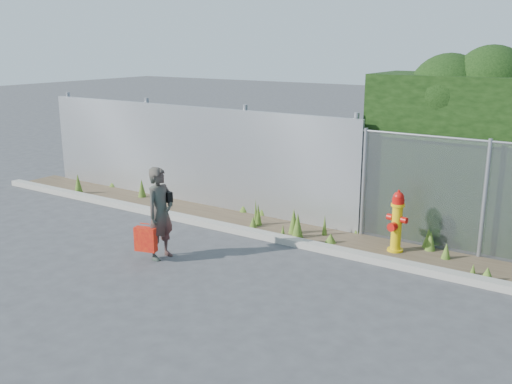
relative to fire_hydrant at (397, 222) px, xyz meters
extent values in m
plane|color=#3B3C3E|center=(-1.91, -2.46, -0.54)|extent=(80.00, 80.00, 0.00)
cube|color=gray|center=(-1.91, -0.66, -0.48)|extent=(16.00, 0.22, 0.12)
cube|color=#473828|center=(-1.91, -0.06, -0.54)|extent=(16.00, 1.20, 0.01)
cone|color=#3B5C1B|center=(-3.10, 0.56, -0.34)|extent=(0.19, 0.19, 0.41)
cone|color=#3B5C1B|center=(-1.78, -0.30, -0.30)|extent=(0.22, 0.22, 0.49)
cone|color=#3B5C1B|center=(-6.27, 0.20, -0.32)|extent=(0.19, 0.19, 0.44)
cone|color=#3B5C1B|center=(1.39, -0.35, -0.45)|extent=(0.10, 0.10, 0.19)
cone|color=#3B5C1B|center=(-7.60, 0.55, -0.44)|extent=(0.24, 0.24, 0.20)
cone|color=#3B5C1B|center=(-1.13, -0.24, -0.45)|extent=(0.22, 0.22, 0.19)
cone|color=#3B5C1B|center=(-3.57, 0.53, -0.44)|extent=(0.21, 0.21, 0.20)
cone|color=#3B5C1B|center=(0.50, 0.38, -0.36)|extent=(0.19, 0.19, 0.36)
cone|color=#3B5C1B|center=(-2.81, -0.25, -0.43)|extent=(0.16, 0.16, 0.23)
cone|color=#3B5C1B|center=(1.63, -0.49, -0.42)|extent=(0.23, 0.23, 0.24)
cone|color=#3B5C1B|center=(-1.42, 0.10, -0.34)|extent=(0.10, 0.10, 0.40)
cone|color=#3B5C1B|center=(-2.81, -0.08, -0.32)|extent=(0.16, 0.16, 0.45)
cone|color=#3B5C1B|center=(0.42, 0.50, -0.36)|extent=(0.21, 0.21, 0.36)
cone|color=#3B5C1B|center=(-0.96, 0.55, -0.36)|extent=(0.12, 0.12, 0.36)
cone|color=#3B5C1B|center=(-2.01, -0.45, -0.41)|extent=(0.10, 0.10, 0.26)
cone|color=#3B5C1B|center=(-7.76, -0.42, -0.29)|extent=(0.21, 0.21, 0.50)
cone|color=#3B5C1B|center=(-1.96, -0.14, -0.29)|extent=(0.20, 0.20, 0.51)
cone|color=#3B5C1B|center=(-2.85, -0.11, -0.27)|extent=(0.08, 0.08, 0.55)
cone|color=#3B5C1B|center=(0.84, 0.12, -0.40)|extent=(0.16, 0.16, 0.28)
cube|color=#A4A6AB|center=(-5.16, 0.54, 0.56)|extent=(8.50, 0.08, 2.20)
cylinder|color=gray|center=(-9.21, 0.66, 0.61)|extent=(0.10, 0.10, 2.30)
cylinder|color=gray|center=(-6.41, 0.66, 0.61)|extent=(0.10, 0.10, 2.30)
cylinder|color=gray|center=(-3.61, 0.66, 0.61)|extent=(0.10, 0.10, 2.30)
cylinder|color=gray|center=(-1.11, 0.66, 0.61)|extent=(0.10, 0.10, 2.30)
cylinder|color=gray|center=(-0.86, 0.54, 0.48)|extent=(0.07, 0.07, 2.05)
cylinder|color=gray|center=(1.29, 0.54, 0.48)|extent=(0.07, 0.07, 2.05)
sphere|color=black|center=(-0.67, 1.56, 1.88)|extent=(1.12, 1.12, 1.12)
sphere|color=black|center=(0.31, 1.43, 2.11)|extent=(1.45, 1.45, 1.45)
sphere|color=black|center=(1.00, 1.53, 2.32)|extent=(1.34, 1.34, 1.34)
cylinder|color=gold|center=(0.00, 0.01, -0.51)|extent=(0.28, 0.28, 0.06)
cylinder|color=gold|center=(0.00, 0.01, -0.12)|extent=(0.18, 0.18, 0.84)
cylinder|color=gold|center=(0.00, 0.01, 0.32)|extent=(0.24, 0.24, 0.05)
cylinder|color=#B20F0A|center=(0.00, 0.01, 0.38)|extent=(0.21, 0.21, 0.10)
sphere|color=#B20F0A|center=(0.00, 0.01, 0.45)|extent=(0.19, 0.19, 0.19)
cylinder|color=#B20F0A|center=(0.00, 0.01, 0.55)|extent=(0.05, 0.05, 0.05)
cylinder|color=#B20F0A|center=(-0.14, 0.01, 0.07)|extent=(0.10, 0.11, 0.11)
cylinder|color=#B20F0A|center=(0.14, 0.01, 0.07)|extent=(0.10, 0.11, 0.11)
cylinder|color=#B20F0A|center=(0.00, -0.13, -0.05)|extent=(0.15, 0.12, 0.15)
imported|color=#0D5544|center=(-3.22, -2.44, 0.25)|extent=(0.38, 0.58, 1.58)
cube|color=#B10A0D|center=(-3.33, -2.71, -0.15)|extent=(0.37, 0.14, 0.41)
cylinder|color=#B10A0D|center=(-3.33, -2.71, 0.12)|extent=(0.18, 0.02, 0.02)
cube|color=black|center=(-3.23, -2.26, 0.50)|extent=(0.24, 0.10, 0.18)
camera|label=1|loc=(3.12, -9.18, 3.01)|focal=40.00mm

